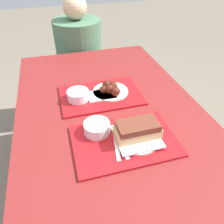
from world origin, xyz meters
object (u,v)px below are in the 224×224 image
object	(u,v)px
wings_plate_far	(110,89)
tray_near	(124,141)
person_seated_across	(79,48)
tray_far	(101,95)
bowl_coleslaw_near	(97,127)
brisket_sandwich_plate	(137,132)
bowl_coleslaw_far	(78,95)

from	to	relation	value
wings_plate_far	tray_near	bearing A→B (deg)	-96.34
wings_plate_far	person_seated_across	world-z (taller)	person_seated_across
tray_far	person_seated_across	bearing A→B (deg)	89.64
tray_near	bowl_coleslaw_near	distance (m)	0.13
brisket_sandwich_plate	bowl_coleslaw_far	xyz separation A→B (m)	(-0.19, 0.36, -0.01)
bowl_coleslaw_far	tray_far	bearing A→B (deg)	5.60
brisket_sandwich_plate	wings_plate_far	xyz separation A→B (m)	(-0.01, 0.37, -0.01)
bowl_coleslaw_far	brisket_sandwich_plate	bearing A→B (deg)	-61.69
tray_far	wings_plate_far	distance (m)	0.06
tray_near	tray_far	distance (m)	0.37
tray_far	wings_plate_far	size ratio (longest dim) A/B	2.22
person_seated_across	tray_far	bearing A→B (deg)	-90.36
bowl_coleslaw_near	bowl_coleslaw_far	distance (m)	0.28
tray_near	brisket_sandwich_plate	size ratio (longest dim) A/B	2.21
bowl_coleslaw_far	person_seated_across	bearing A→B (deg)	81.51
brisket_sandwich_plate	bowl_coleslaw_far	distance (m)	0.41
tray_near	tray_far	world-z (taller)	same
bowl_coleslaw_near	wings_plate_far	xyz separation A→B (m)	(0.14, 0.29, -0.00)
tray_far	tray_near	bearing A→B (deg)	-87.62
bowl_coleslaw_far	wings_plate_far	bearing A→B (deg)	4.80
tray_near	bowl_coleslaw_near	xyz separation A→B (m)	(-0.10, 0.08, 0.03)
tray_near	person_seated_across	world-z (taller)	person_seated_across
tray_near	wings_plate_far	size ratio (longest dim) A/B	2.22
tray_far	bowl_coleslaw_far	bearing A→B (deg)	-174.40
bowl_coleslaw_near	brisket_sandwich_plate	world-z (taller)	brisket_sandwich_plate
wings_plate_far	bowl_coleslaw_near	bearing A→B (deg)	-115.74
tray_near	brisket_sandwich_plate	bearing A→B (deg)	-6.09
bowl_coleslaw_near	brisket_sandwich_plate	xyz separation A→B (m)	(0.15, -0.08, 0.01)
tray_far	brisket_sandwich_plate	distance (m)	0.38
bowl_coleslaw_far	person_seated_across	world-z (taller)	person_seated_across
bowl_coleslaw_far	person_seated_across	size ratio (longest dim) A/B	0.16
tray_near	bowl_coleslaw_far	world-z (taller)	bowl_coleslaw_far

